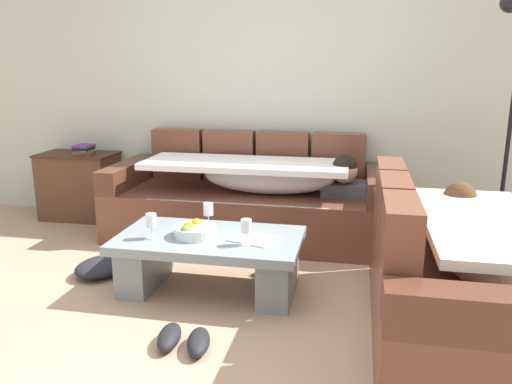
# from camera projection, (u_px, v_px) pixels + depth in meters

# --- Properties ---
(ground_plane) EXTENTS (14.00, 14.00, 0.00)m
(ground_plane) POSITION_uv_depth(u_px,v_px,m) (204.00, 328.00, 2.92)
(ground_plane) COLOR tan
(back_wall) EXTENTS (9.00, 0.10, 2.70)m
(back_wall) POSITION_uv_depth(u_px,v_px,m) (270.00, 78.00, 4.64)
(back_wall) COLOR beige
(back_wall) RESTS_ON ground_plane
(couch_along_wall) EXTENTS (2.35, 0.92, 0.88)m
(couch_along_wall) POSITION_uv_depth(u_px,v_px,m) (252.00, 200.00, 4.40)
(couch_along_wall) COLOR brown
(couch_along_wall) RESTS_ON ground_plane
(couch_near_window) EXTENTS (0.92, 1.76, 0.88)m
(couch_near_window) POSITION_uv_depth(u_px,v_px,m) (458.00, 279.00, 2.76)
(couch_near_window) COLOR brown
(couch_near_window) RESTS_ON ground_plane
(coffee_table) EXTENTS (1.20, 0.68, 0.38)m
(coffee_table) POSITION_uv_depth(u_px,v_px,m) (210.00, 256.00, 3.36)
(coffee_table) COLOR gray
(coffee_table) RESTS_ON ground_plane
(fruit_bowl) EXTENTS (0.28, 0.28, 0.10)m
(fruit_bowl) POSITION_uv_depth(u_px,v_px,m) (194.00, 230.00, 3.30)
(fruit_bowl) COLOR silver
(fruit_bowl) RESTS_ON coffee_table
(wine_glass_near_left) EXTENTS (0.07, 0.07, 0.17)m
(wine_glass_near_left) POSITION_uv_depth(u_px,v_px,m) (151.00, 221.00, 3.24)
(wine_glass_near_left) COLOR silver
(wine_glass_near_left) RESTS_ON coffee_table
(wine_glass_near_right) EXTENTS (0.07, 0.07, 0.17)m
(wine_glass_near_right) POSITION_uv_depth(u_px,v_px,m) (246.00, 227.00, 3.13)
(wine_glass_near_right) COLOR silver
(wine_glass_near_right) RESTS_ON coffee_table
(wine_glass_far_back) EXTENTS (0.07, 0.07, 0.17)m
(wine_glass_far_back) POSITION_uv_depth(u_px,v_px,m) (208.00, 210.00, 3.49)
(wine_glass_far_back) COLOR silver
(wine_glass_far_back) RESTS_ON coffee_table
(open_magazine) EXTENTS (0.33, 0.29, 0.01)m
(open_magazine) POSITION_uv_depth(u_px,v_px,m) (253.00, 239.00, 3.25)
(open_magazine) COLOR white
(open_magazine) RESTS_ON coffee_table
(side_cabinet) EXTENTS (0.72, 0.44, 0.64)m
(side_cabinet) POSITION_uv_depth(u_px,v_px,m) (80.00, 186.00, 4.95)
(side_cabinet) COLOR #503320
(side_cabinet) RESTS_ON ground_plane
(book_stack_on_cabinet) EXTENTS (0.19, 0.20, 0.09)m
(book_stack_on_cabinet) POSITION_uv_depth(u_px,v_px,m) (84.00, 149.00, 4.84)
(book_stack_on_cabinet) COLOR red
(book_stack_on_cabinet) RESTS_ON side_cabinet
(floor_lamp) EXTENTS (0.33, 0.31, 1.95)m
(floor_lamp) POSITION_uv_depth(u_px,v_px,m) (505.00, 114.00, 3.71)
(floor_lamp) COLOR black
(floor_lamp) RESTS_ON ground_plane
(pair_of_shoes) EXTENTS (0.34, 0.31, 0.09)m
(pair_of_shoes) POSITION_uv_depth(u_px,v_px,m) (184.00, 339.00, 2.71)
(pair_of_shoes) COLOR black
(pair_of_shoes) RESTS_ON ground_plane
(crumpled_garment) EXTENTS (0.44, 0.49, 0.12)m
(crumpled_garment) POSITION_uv_depth(u_px,v_px,m) (102.00, 267.00, 3.65)
(crumpled_garment) COLOR #232328
(crumpled_garment) RESTS_ON ground_plane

